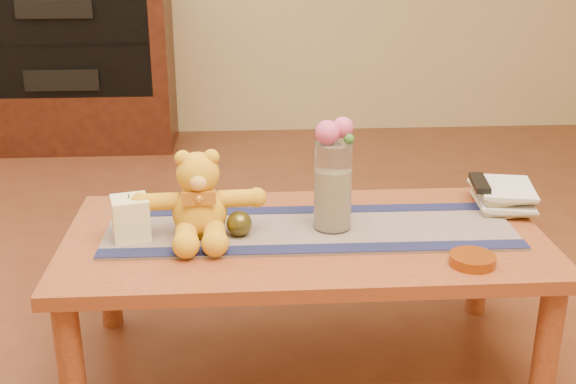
{
  "coord_description": "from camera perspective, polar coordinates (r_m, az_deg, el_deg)",
  "views": [
    {
      "loc": [
        -0.18,
        -1.94,
        1.3
      ],
      "look_at": [
        -0.05,
        0.0,
        0.58
      ],
      "focal_mm": 45.07,
      "sensor_mm": 36.0,
      "label": 1
    }
  ],
  "objects": [
    {
      "name": "runner_border_near",
      "position": [
        2.01,
        2.12,
        -4.48
      ],
      "size": [
        1.2,
        0.07,
        0.0
      ],
      "primitive_type": "cube",
      "rotation": [
        0.0,
        0.0,
        -0.01
      ],
      "color": "#161A42",
      "rests_on": "persian_runner"
    },
    {
      "name": "table_leg_fr",
      "position": [
        2.14,
        19.72,
        -11.76
      ],
      "size": [
        0.07,
        0.07,
        0.41
      ],
      "primitive_type": "cylinder",
      "color": "brown",
      "rests_on": "floor"
    },
    {
      "name": "candle_wick",
      "position": [
        2.08,
        -12.45,
        -0.32
      ],
      "size": [
        0.0,
        0.0,
        0.01
      ],
      "primitive_type": "cylinder",
      "rotation": [
        0.0,
        0.0,
        0.24
      ],
      "color": "black",
      "rests_on": "pillar_candle"
    },
    {
      "name": "persian_runner",
      "position": [
        2.14,
        1.78,
        -2.97
      ],
      "size": [
        1.2,
        0.36,
        0.01
      ],
      "primitive_type": "cube",
      "rotation": [
        0.0,
        0.0,
        -0.01
      ],
      "color": "#181D45",
      "rests_on": "coffee_table_top"
    },
    {
      "name": "floor",
      "position": [
        2.34,
        1.25,
        -13.39
      ],
      "size": [
        5.5,
        5.5,
        0.0
      ],
      "primitive_type": "plane",
      "color": "#572918",
      "rests_on": "ground"
    },
    {
      "name": "blue_flower_back",
      "position": [
        2.08,
        3.81,
        4.87
      ],
      "size": [
        0.04,
        0.04,
        0.04
      ],
      "primitive_type": "sphere",
      "color": "#475F9B",
      "rests_on": "glass_vase"
    },
    {
      "name": "teddy_bear",
      "position": [
        2.07,
        -7.05,
        -0.26
      ],
      "size": [
        0.37,
        0.31,
        0.24
      ],
      "primitive_type": null,
      "rotation": [
        0.0,
        0.0,
        0.06
      ],
      "color": "gold",
      "rests_on": "persian_runner"
    },
    {
      "name": "rose_left",
      "position": [
        2.04,
        3.13,
        4.71
      ],
      "size": [
        0.07,
        0.07,
        0.07
      ],
      "primitive_type": "sphere",
      "color": "#CF4981",
      "rests_on": "glass_vase"
    },
    {
      "name": "book_lower",
      "position": [
        2.38,
        14.86,
        -0.52
      ],
      "size": [
        0.21,
        0.26,
        0.02
      ],
      "primitive_type": "imported",
      "rotation": [
        0.0,
        0.0,
        -0.23
      ],
      "color": "beige",
      "rests_on": "book_bottom"
    },
    {
      "name": "table_leg_bl",
      "position": [
        2.53,
        -14.0,
        -5.99
      ],
      "size": [
        0.07,
        0.07,
        0.41
      ],
      "primitive_type": "cylinder",
      "color": "brown",
      "rests_on": "floor"
    },
    {
      "name": "blue_flower_side",
      "position": [
        2.07,
        2.75,
        4.54
      ],
      "size": [
        0.04,
        0.04,
        0.04
      ],
      "primitive_type": "sphere",
      "color": "#475F9B",
      "rests_on": "glass_vase"
    },
    {
      "name": "media_cabinet",
      "position": [
        4.6,
        -16.83,
        10.16
      ],
      "size": [
        1.2,
        0.5,
        1.1
      ],
      "primitive_type": "cube",
      "color": "black",
      "rests_on": "floor"
    },
    {
      "name": "leaf_sprig",
      "position": [
        2.04,
        4.84,
        4.2
      ],
      "size": [
        0.03,
        0.03,
        0.03
      ],
      "primitive_type": "sphere",
      "color": "#33662D",
      "rests_on": "glass_vase"
    },
    {
      "name": "potpourri_fill",
      "position": [
        2.11,
        3.54,
        -0.54
      ],
      "size": [
        0.09,
        0.09,
        0.18
      ],
      "primitive_type": "cylinder",
      "color": "beige",
      "rests_on": "glass_vase"
    },
    {
      "name": "pillar_candle",
      "position": [
        2.1,
        -12.31,
        -2.01
      ],
      "size": [
        0.12,
        0.12,
        0.12
      ],
      "primitive_type": "cube",
      "rotation": [
        0.0,
        0.0,
        0.24
      ],
      "color": "#FFF3BB",
      "rests_on": "persian_runner"
    },
    {
      "name": "cabinet_cavity",
      "position": [
        4.35,
        -17.63,
        11.01
      ],
      "size": [
        1.02,
        0.03,
        0.61
      ],
      "primitive_type": "cube",
      "color": "black",
      "rests_on": "media_cabinet"
    },
    {
      "name": "amber_dish",
      "position": [
        1.99,
        14.34,
        -5.21
      ],
      "size": [
        0.16,
        0.16,
        0.03
      ],
      "primitive_type": "cylinder",
      "rotation": [
        0.0,
        0.0,
        0.37
      ],
      "color": "#BF5914",
      "rests_on": "coffee_table_top"
    },
    {
      "name": "book_upper",
      "position": [
        2.38,
        14.61,
        -0.02
      ],
      "size": [
        0.17,
        0.23,
        0.02
      ],
      "primitive_type": "imported",
      "rotation": [
        0.0,
        0.0,
        -0.04
      ],
      "color": "beige",
      "rests_on": "book_lower"
    },
    {
      "name": "stereo_upper",
      "position": [
        4.43,
        -17.6,
        13.76
      ],
      "size": [
        0.42,
        0.28,
        0.1
      ],
      "primitive_type": "cube",
      "color": "black",
      "rests_on": "media_cabinet"
    },
    {
      "name": "stereo_lower",
      "position": [
        4.49,
        -17.06,
        8.75
      ],
      "size": [
        0.42,
        0.28,
        0.12
      ],
      "primitive_type": "cube",
      "color": "black",
      "rests_on": "media_cabinet"
    },
    {
      "name": "book_top",
      "position": [
        2.37,
        14.91,
        0.36
      ],
      "size": [
        0.2,
        0.25,
        0.02
      ],
      "primitive_type": "imported",
      "rotation": [
        0.0,
        0.0,
        -0.19
      ],
      "color": "beige",
      "rests_on": "book_upper"
    },
    {
      "name": "coffee_table_top",
      "position": [
        2.13,
        1.34,
        -3.75
      ],
      "size": [
        1.4,
        0.7,
        0.04
      ],
      "primitive_type": "cube",
      "color": "brown",
      "rests_on": "floor"
    },
    {
      "name": "cabinet_shelf",
      "position": [
        4.44,
        -17.38,
        11.2
      ],
      "size": [
        1.02,
        0.2,
        0.02
      ],
      "primitive_type": "cube",
      "color": "black",
      "rests_on": "media_cabinet"
    },
    {
      "name": "table_leg_fl",
      "position": [
        2.03,
        -16.73,
        -13.25
      ],
      "size": [
        0.07,
        0.07,
        0.41
      ],
      "primitive_type": "cylinder",
      "color": "brown",
      "rests_on": "floor"
    },
    {
      "name": "table_leg_br",
      "position": [
        2.61,
        14.9,
        -5.14
      ],
      "size": [
        0.07,
        0.07,
        0.41
      ],
      "primitive_type": "cylinder",
      "color": "brown",
      "rests_on": "floor"
    },
    {
      "name": "rose_right",
      "position": [
        2.05,
        4.34,
        5.11
      ],
      "size": [
        0.06,
        0.06,
        0.06
      ],
      "primitive_type": "sphere",
      "color": "#CF4981",
      "rests_on": "glass_vase"
    },
    {
      "name": "book_bottom",
      "position": [
        2.39,
        14.68,
        -0.9
      ],
      "size": [
        0.19,
        0.24,
        0.02
      ],
      "primitive_type": "imported",
      "rotation": [
        0.0,
        0.0,
        -0.09
      ],
      "color": "beige",
      "rests_on": "coffee_table_top"
    },
    {
      "name": "tv_remote",
      "position": [
        2.36,
        14.88,
        0.7
      ],
      "size": [
        0.07,
        0.16,
        0.02
      ],
      "primitive_type": "cube",
      "rotation": [
        0.0,
        0.0,
        -0.14
      ],
      "color": "black",
      "rests_on": "book_top"
    },
    {
      "name": "bronze_ball",
      "position": [
        2.08,
        -3.87,
        -2.51
      ],
      "size": [
        0.09,
        0.09,
        0.07
      ],
      "primitive_type": "sphere",
      "rotation": [
        0.0,
        0.0,
        -0.36
      ],
      "color": "#474117",
      "rests_on": "persian_runner"
    },
    {
      "name": "runner_border_far",
      "position": [
        2.27,
        1.48,
        -1.4
      ],
      "size": [
        1.2,
        0.07,
        0.0
      ],
      "primitive_type": "cube",
      "rotation": [
        0.0,
        0.0,
        -0.01
      ],
      "color": "#161A42",
      "rests_on": "persian_runner"
    },
    {
      "name": "glass_vase",
      "position": [
        2.1,
        3.56,
        0.45
      ],
      "size": [
        0.11,
        0.11,
        0.26
      ],
      "primitive_type": "cylinder",
      "color": "silver",
      "rests_on": "persian_runner"
    }
  ]
}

